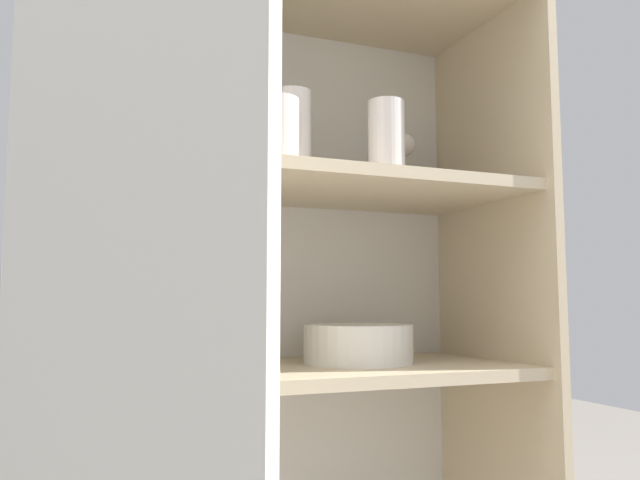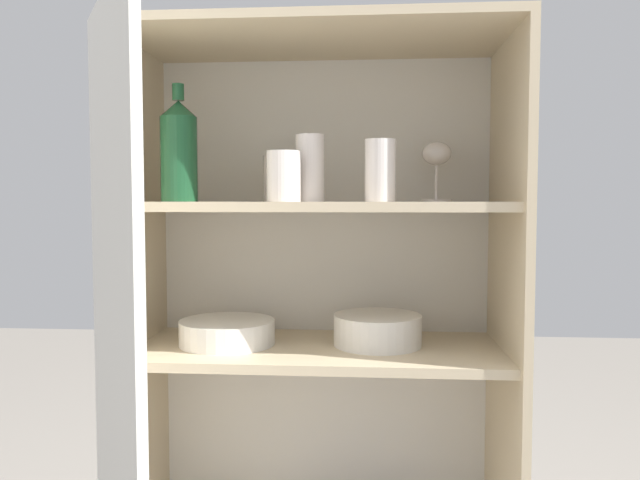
# 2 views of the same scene
# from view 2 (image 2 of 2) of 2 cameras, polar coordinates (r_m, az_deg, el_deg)

# --- Properties ---
(cupboard_back_panel) EXTENTS (0.83, 0.02, 1.45)m
(cupboard_back_panel) POSITION_cam_2_polar(r_m,az_deg,el_deg) (1.58, 0.38, -10.53)
(cupboard_back_panel) COLOR silver
(cupboard_back_panel) RESTS_ON ground_plane
(cupboard_side_left) EXTENTS (0.02, 0.38, 1.45)m
(cupboard_side_left) POSITION_cam_2_polar(r_m,az_deg,el_deg) (1.49, -16.16, -11.50)
(cupboard_side_left) COLOR #CCB793
(cupboard_side_left) RESTS_ON ground_plane
(cupboard_side_right) EXTENTS (0.02, 0.38, 1.45)m
(cupboard_side_right) POSITION_cam_2_polar(r_m,az_deg,el_deg) (1.43, 16.60, -12.14)
(cupboard_side_right) COLOR #CCB793
(cupboard_side_right) RESTS_ON ground_plane
(cupboard_top_panel) EXTENTS (0.83, 0.38, 0.02)m
(cupboard_top_panel) POSITION_cam_2_polar(r_m,az_deg,el_deg) (1.40, -0.15, 17.98)
(cupboard_top_panel) COLOR #CCB793
(cupboard_top_panel) RESTS_ON cupboard_side_left
(shelf_board_middle) EXTENTS (0.79, 0.34, 0.02)m
(shelf_board_middle) POSITION_cam_2_polar(r_m,az_deg,el_deg) (1.39, -0.15, -10.05)
(shelf_board_middle) COLOR beige
(shelf_board_upper) EXTENTS (0.79, 0.34, 0.02)m
(shelf_board_upper) POSITION_cam_2_polar(r_m,az_deg,el_deg) (1.35, -0.15, 3.10)
(shelf_board_upper) COLOR beige
(cupboard_door) EXTENTS (0.23, 0.36, 1.45)m
(cupboard_door) POSITION_cam_2_polar(r_m,az_deg,el_deg) (1.13, -18.00, -16.39)
(cupboard_door) COLOR silver
(cupboard_door) RESTS_ON ground_plane
(tumbler_glass_0) EXTENTS (0.06, 0.06, 0.12)m
(tumbler_glass_0) POSITION_cam_2_polar(r_m,az_deg,el_deg) (1.25, 5.54, 6.33)
(tumbler_glass_0) COLOR silver
(tumbler_glass_0) RESTS_ON shelf_board_upper
(tumbler_glass_1) EXTENTS (0.06, 0.06, 0.14)m
(tumbler_glass_1) POSITION_cam_2_polar(r_m,az_deg,el_deg) (1.31, -0.92, 6.57)
(tumbler_glass_1) COLOR silver
(tumbler_glass_1) RESTS_ON shelf_board_upper
(tumbler_glass_2) EXTENTS (0.06, 0.06, 0.11)m
(tumbler_glass_2) POSITION_cam_2_polar(r_m,az_deg,el_deg) (1.45, -3.96, 5.61)
(tumbler_glass_2) COLOR silver
(tumbler_glass_2) RESTS_ON shelf_board_upper
(tumbler_glass_3) EXTENTS (0.07, 0.07, 0.10)m
(tumbler_glass_3) POSITION_cam_2_polar(r_m,az_deg,el_deg) (1.25, -3.35, 5.83)
(tumbler_glass_3) COLOR silver
(tumbler_glass_3) RESTS_ON shelf_board_upper
(wine_glass_0) EXTENTS (0.07, 0.07, 0.14)m
(wine_glass_0) POSITION_cam_2_polar(r_m,az_deg,el_deg) (1.46, 10.62, 7.28)
(wine_glass_0) COLOR silver
(wine_glass_0) RESTS_ON shelf_board_upper
(wine_bottle) EXTENTS (0.08, 0.08, 0.24)m
(wine_bottle) POSITION_cam_2_polar(r_m,az_deg,el_deg) (1.34, -12.78, 7.99)
(wine_bottle) COLOR #194728
(wine_bottle) RESTS_ON shelf_board_upper
(plate_stack_white) EXTENTS (0.21, 0.21, 0.05)m
(plate_stack_white) POSITION_cam_2_polar(r_m,az_deg,el_deg) (1.41, -8.49, -8.33)
(plate_stack_white) COLOR white
(plate_stack_white) RESTS_ON shelf_board_middle
(mixing_bowl_large) EXTENTS (0.19, 0.19, 0.07)m
(mixing_bowl_large) POSITION_cam_2_polar(r_m,az_deg,el_deg) (1.39, 5.29, -8.06)
(mixing_bowl_large) COLOR silver
(mixing_bowl_large) RESTS_ON shelf_board_middle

